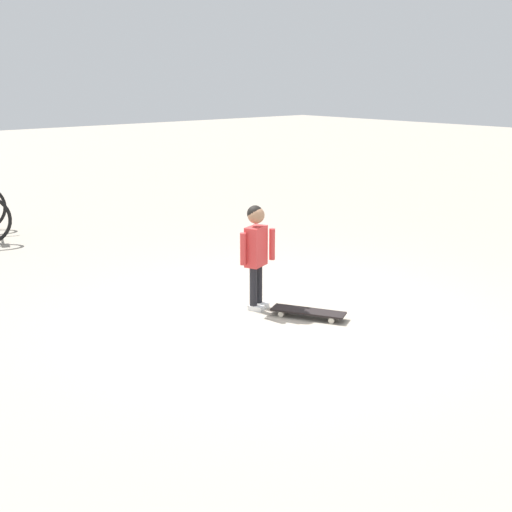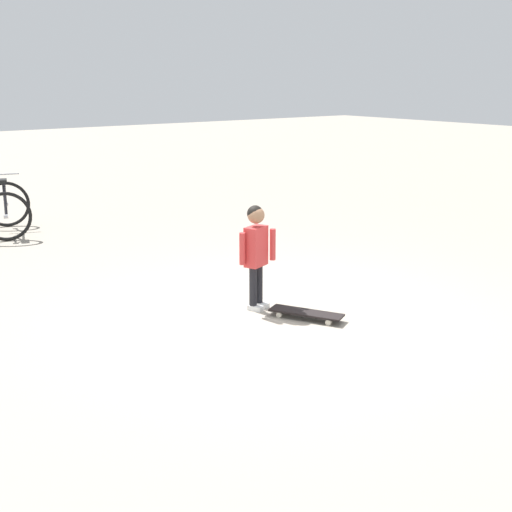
{
  "view_description": "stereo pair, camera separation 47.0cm",
  "coord_description": "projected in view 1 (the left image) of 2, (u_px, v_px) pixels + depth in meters",
  "views": [
    {
      "loc": [
        4.6,
        -4.4,
        2.29
      ],
      "look_at": [
        -0.37,
        -0.08,
        0.55
      ],
      "focal_mm": 48.12,
      "sensor_mm": 36.0,
      "label": 1
    },
    {
      "loc": [
        4.9,
        -4.03,
        2.29
      ],
      "look_at": [
        -0.37,
        -0.08,
        0.55
      ],
      "focal_mm": 48.12,
      "sensor_mm": 36.0,
      "label": 2
    }
  ],
  "objects": [
    {
      "name": "ground_plane",
      "position": [
        287.0,
        316.0,
        6.74
      ],
      "size": [
        50.0,
        50.0,
        0.0
      ],
      "primitive_type": "plane",
      "color": "#9E9384"
    },
    {
      "name": "skateboard",
      "position": [
        308.0,
        312.0,
        6.68
      ],
      "size": [
        0.73,
        0.51,
        0.07
      ],
      "color": "black",
      "rests_on": "ground"
    },
    {
      "name": "child_person",
      "position": [
        256.0,
        246.0,
        6.79
      ],
      "size": [
        0.24,
        0.41,
        1.06
      ],
      "color": "black",
      "rests_on": "ground"
    }
  ]
}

